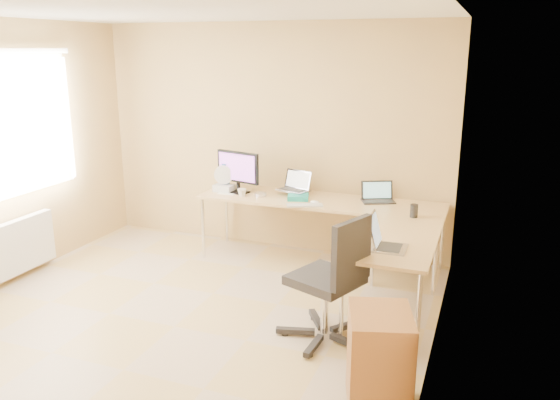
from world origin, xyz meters
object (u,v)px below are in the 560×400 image
at_px(keyboard, 305,205).
at_px(cabinet, 379,361).
at_px(water_bottle, 226,177).
at_px(desk_return, 393,278).
at_px(monitor, 238,172).
at_px(laptop_center, 293,181).
at_px(mug, 242,193).
at_px(desk_main, 319,232).
at_px(desk_fan, 225,179).
at_px(laptop_black, 379,192).
at_px(laptop_return, 389,235).
at_px(office_chair, 325,281).

xyz_separation_m(keyboard, cabinet, (1.20, -2.07, -0.38)).
distance_m(keyboard, cabinet, 2.42).
height_order(water_bottle, cabinet, water_bottle).
relative_size(desk_return, water_bottle, 4.06).
relative_size(monitor, laptop_center, 1.65).
distance_m(laptop_center, keyboard, 0.48).
relative_size(keyboard, mug, 3.87).
bearing_deg(cabinet, desk_return, 79.67).
bearing_deg(desk_main, desk_fan, -179.67).
relative_size(desk_main, laptop_black, 7.82).
height_order(laptop_black, desk_fan, desk_fan).
bearing_deg(laptop_center, mug, -134.45).
bearing_deg(cabinet, laptop_return, 81.75).
height_order(desk_return, laptop_return, laptop_return).
xyz_separation_m(mug, desk_fan, (-0.29, 0.18, 0.09)).
xyz_separation_m(desk_main, desk_return, (0.98, -1.00, 0.00)).
relative_size(desk_fan, cabinet, 0.41).
relative_size(laptop_black, mug, 3.53).
height_order(desk_return, office_chair, office_chair).
bearing_deg(monitor, mug, -38.67).
bearing_deg(office_chair, laptop_black, 108.77).
relative_size(monitor, laptop_black, 1.64).
height_order(desk_main, office_chair, office_chair).
bearing_deg(desk_fan, water_bottle, 75.41).
relative_size(laptop_center, desk_fan, 1.23).
height_order(monitor, laptop_black, monitor).
relative_size(monitor, laptop_return, 1.58).
relative_size(mug, desk_fan, 0.35).
distance_m(keyboard, desk_fan, 1.10).
bearing_deg(desk_return, laptop_center, 140.44).
relative_size(laptop_black, office_chair, 0.31).
distance_m(desk_return, monitor, 2.23).
relative_size(desk_main, laptop_return, 7.57).
bearing_deg(mug, water_bottle, 147.42).
relative_size(laptop_center, water_bottle, 1.05).
bearing_deg(water_bottle, desk_main, -0.08).
height_order(laptop_center, keyboard, laptop_center).
height_order(office_chair, cabinet, office_chair).
bearing_deg(laptop_center, cabinet, -41.03).
bearing_deg(desk_main, laptop_black, 12.61).
bearing_deg(laptop_center, laptop_return, -27.97).
height_order(desk_return, keyboard, keyboard).
bearing_deg(mug, desk_main, 12.23).
distance_m(keyboard, laptop_return, 1.43).
distance_m(laptop_center, office_chair, 1.90).
distance_m(monitor, laptop_return, 2.28).
bearing_deg(office_chair, monitor, 155.39).
bearing_deg(desk_fan, desk_main, -14.26).
xyz_separation_m(laptop_black, keyboard, (-0.68, -0.43, -0.10)).
bearing_deg(laptop_return, laptop_black, 12.93).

